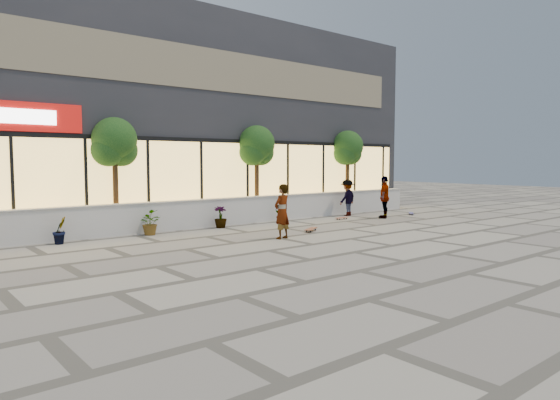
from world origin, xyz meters
TOP-DOWN VIEW (x-y plane):
  - ground at (0.00, 0.00)m, footprint 80.00×80.00m
  - planter_wall at (0.00, 7.00)m, footprint 22.00×0.42m
  - retail_building at (-0.00, 12.49)m, footprint 24.00×9.17m
  - shrub_b at (-5.70, 6.45)m, footprint 0.57×0.57m
  - shrub_c at (-2.90, 6.45)m, footprint 0.68×0.77m
  - shrub_d at (-0.10, 6.45)m, footprint 0.64×0.64m
  - shrub_e at (2.70, 6.45)m, footprint 0.46×0.35m
  - tree_midwest at (-3.50, 7.70)m, footprint 1.60×1.50m
  - tree_mideast at (2.50, 7.70)m, footprint 1.60×1.50m
  - tree_east at (8.00, 7.70)m, footprint 1.60×1.50m
  - skater_center at (-0.01, 3.03)m, footprint 0.70×0.54m
  - skater_right_near at (7.00, 4.62)m, footprint 1.14×0.91m
  - skater_right_far at (6.50, 6.30)m, footprint 1.15×0.81m
  - skateboard_center at (1.81, 3.66)m, footprint 0.86×0.61m
  - skateboard_right_near at (5.26, 5.45)m, footprint 0.72×0.22m
  - skateboard_right_far at (9.13, 4.77)m, footprint 0.67×0.61m

SIDE VIEW (x-z plane):
  - ground at x=0.00m, z-range 0.00..0.00m
  - skateboard_right_near at x=5.26m, z-range 0.03..0.11m
  - skateboard_right_far at x=9.13m, z-range 0.03..0.12m
  - skateboard_center at x=1.81m, z-range 0.03..0.14m
  - shrub_b at x=-5.70m, z-range 0.00..0.81m
  - shrub_c at x=-2.90m, z-range 0.00..0.81m
  - shrub_d at x=-0.10m, z-range 0.00..0.81m
  - shrub_e at x=2.70m, z-range 0.00..0.81m
  - planter_wall at x=0.00m, z-range 0.00..1.04m
  - skater_right_far at x=6.50m, z-range 0.00..1.62m
  - skater_center at x=-0.01m, z-range 0.00..1.72m
  - skater_right_near at x=7.00m, z-range 0.00..1.81m
  - tree_midwest at x=-3.50m, z-range 1.03..4.94m
  - tree_mideast at x=2.50m, z-range 1.03..4.94m
  - tree_east at x=8.00m, z-range 1.03..4.94m
  - retail_building at x=0.00m, z-range 0.00..8.50m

